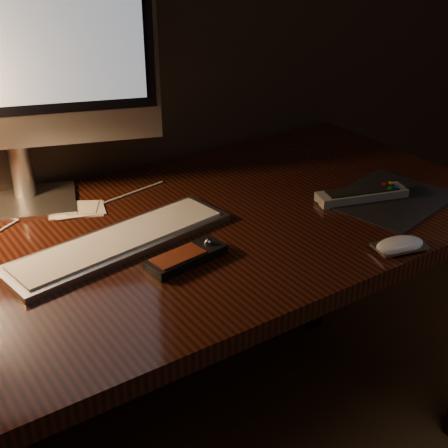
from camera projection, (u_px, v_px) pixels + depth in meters
desk at (155, 269)px, 1.45m from camera, size 1.60×0.75×0.75m
monitor at (5, 33)px, 1.28m from camera, size 0.60×0.25×0.66m
keyboard at (120, 241)px, 1.28m from camera, size 0.51×0.21×0.02m
mousepad at (390, 199)px, 1.49m from camera, size 0.33×0.28×0.00m
mouse at (399, 247)px, 1.26m from camera, size 0.12×0.08×0.02m
media_remote at (186, 257)px, 1.22m from camera, size 0.17×0.08×0.03m
tv_remote at (362, 195)px, 1.48m from camera, size 0.23×0.12×0.03m
papers at (77, 209)px, 1.43m from camera, size 0.14×0.12×0.01m
cable at (60, 217)px, 1.40m from camera, size 0.55×0.19×0.00m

